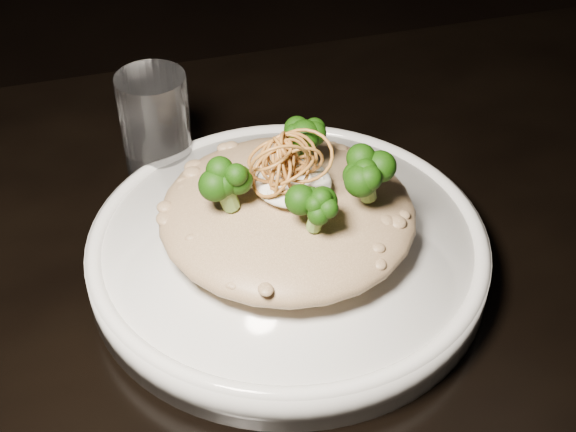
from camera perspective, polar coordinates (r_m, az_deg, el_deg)
name	(u,v)px	position (r m, az deg, el deg)	size (l,w,h in m)	color
table	(331,366)	(0.70, 3.06, -10.59)	(1.10, 0.80, 0.75)	black
plate	(288,252)	(0.65, 0.00, -2.60)	(0.32, 0.32, 0.03)	white
risotto	(287,213)	(0.62, -0.05, 0.22)	(0.20, 0.20, 0.04)	brown
broccoli	(293,164)	(0.59, 0.39, 3.72)	(0.16, 0.16, 0.06)	black
cheese	(293,183)	(0.60, 0.36, 2.37)	(0.06, 0.06, 0.02)	white
shallots	(285,151)	(0.59, -0.23, 4.62)	(0.06, 0.06, 0.04)	#93581F
drinking_glass	(156,130)	(0.73, -9.36, 6.08)	(0.06, 0.06, 0.11)	silver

